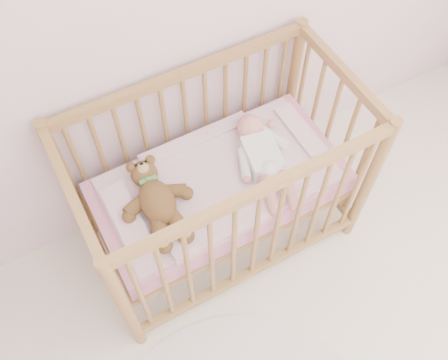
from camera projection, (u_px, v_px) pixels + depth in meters
crib at (219, 186)px, 2.47m from camera, size 1.36×0.76×1.00m
mattress at (219, 187)px, 2.49m from camera, size 1.22×0.62×0.13m
blanket at (219, 179)px, 2.42m from camera, size 1.10×0.58×0.06m
baby at (262, 155)px, 2.41m from camera, size 0.39×0.64×0.14m
teddy_bear at (158, 201)px, 2.26m from camera, size 0.39×0.53×0.14m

